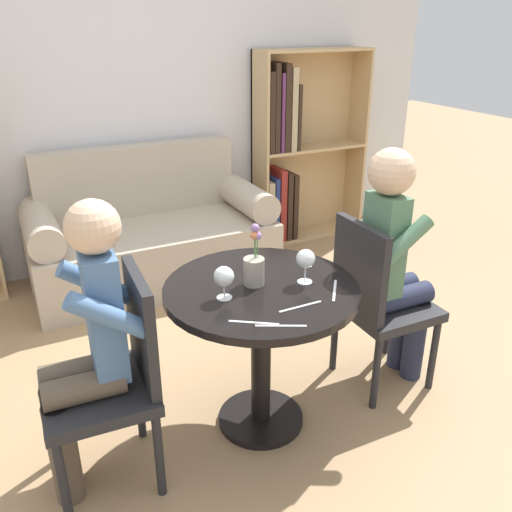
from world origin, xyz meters
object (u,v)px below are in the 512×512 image
object	(u,v)px
chair_left	(115,373)
flower_vase	(254,267)
person_left	(86,347)
wine_glass_left	(224,277)
bookshelf_right	(293,151)
chair_right	(376,298)
wine_glass_right	(306,260)
person_right	(394,262)
couch	(151,238)

from	to	relation	value
chair_left	flower_vase	bearing A→B (deg)	97.94
person_left	wine_glass_left	bearing A→B (deg)	91.51
bookshelf_right	chair_left	world-z (taller)	bookshelf_right
chair_right	wine_glass_right	xyz separation A→B (m)	(-0.46, -0.07, 0.33)
person_right	wine_glass_left	size ratio (longest dim) A/B	8.87
bookshelf_right	wine_glass_right	distance (m)	2.35
couch	flower_vase	distance (m)	1.77
couch	wine_glass_left	world-z (taller)	couch
wine_glass_right	flower_vase	world-z (taller)	flower_vase
chair_right	flower_vase	size ratio (longest dim) A/B	3.35
bookshelf_right	person_right	distance (m)	2.07
chair_right	wine_glass_right	bearing A→B (deg)	99.07
person_right	wine_glass_left	xyz separation A→B (m)	(-0.91, -0.04, 0.14)
bookshelf_right	chair_right	distance (m)	2.11
person_left	wine_glass_left	distance (m)	0.58
chair_right	person_right	bearing A→B (deg)	-90.47
wine_glass_right	chair_right	bearing A→B (deg)	8.40
chair_right	couch	bearing A→B (deg)	21.27
chair_right	person_right	distance (m)	0.20
chair_left	person_left	bearing A→B (deg)	-91.99
chair_right	wine_glass_right	world-z (taller)	chair_right
bookshelf_right	person_right	xyz separation A→B (m)	(-0.58, -1.99, -0.07)
bookshelf_right	wine_glass_right	size ratio (longest dim) A/B	10.14
couch	person_left	size ratio (longest dim) A/B	1.39
couch	chair_left	bearing A→B (deg)	-110.19
wine_glass_right	flower_vase	size ratio (longest dim) A/B	0.56
person_left	flower_vase	bearing A→B (deg)	96.68
person_right	wine_glass_right	bearing A→B (deg)	97.58
wine_glass_left	flower_vase	xyz separation A→B (m)	(0.16, 0.06, -0.01)
bookshelf_right	chair_right	size ratio (longest dim) A/B	1.71
chair_left	bookshelf_right	bearing A→B (deg)	138.95
person_left	couch	bearing A→B (deg)	160.18
couch	chair_left	size ratio (longest dim) A/B	1.85
flower_vase	wine_glass_left	bearing A→B (deg)	-159.76
chair_left	person_right	bearing A→B (deg)	94.59
couch	bookshelf_right	world-z (taller)	bookshelf_right
bookshelf_right	person_left	distance (m)	2.88
couch	bookshelf_right	bearing A→B (deg)	11.54
bookshelf_right	flower_vase	bearing A→B (deg)	-124.09
flower_vase	chair_left	bearing A→B (deg)	-175.11
couch	flower_vase	world-z (taller)	flower_vase
person_left	person_right	world-z (taller)	person_right
bookshelf_right	chair_left	distance (m)	2.83
wine_glass_left	flower_vase	bearing A→B (deg)	20.24
couch	person_right	size ratio (longest dim) A/B	1.35
wine_glass_left	person_left	bearing A→B (deg)	178.46
person_right	wine_glass_right	world-z (taller)	person_right
wine_glass_right	couch	bearing A→B (deg)	95.90
person_right	wine_glass_left	world-z (taller)	person_right
chair_right	wine_glass_left	distance (m)	0.89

